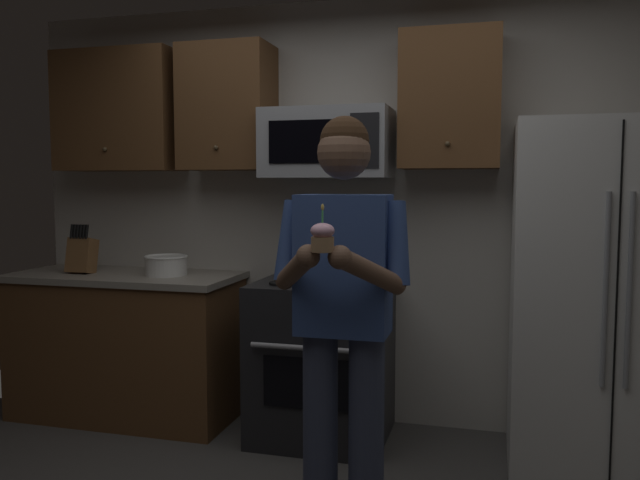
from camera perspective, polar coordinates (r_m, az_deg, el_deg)
wall_back at (r=4.04m, az=3.69°, el=2.34°), size 4.40×0.10×2.60m
oven_range at (r=3.83m, az=0.19°, el=-10.52°), size 0.76×0.70×0.93m
microwave at (r=3.81m, az=0.67°, el=8.51°), size 0.74×0.41×0.40m
refrigerator at (r=3.62m, az=23.73°, el=-4.74°), size 0.90×0.75×1.80m
cabinet_row_upper at (r=4.06m, az=-7.18°, el=11.51°), size 2.78×0.36×0.76m
counter_left at (r=4.36m, az=-16.69°, el=-8.82°), size 1.44×0.66×0.92m
knife_block at (r=4.37m, az=-20.29°, el=-1.22°), size 0.16×0.15×0.32m
bowl_large_white at (r=4.11m, az=-13.43°, el=-2.14°), size 0.27×0.27×0.12m
person at (r=2.69m, az=2.03°, el=-5.48°), size 0.60×0.48×1.76m
cupcake at (r=2.34m, az=0.22°, el=0.27°), size 0.09×0.09×0.17m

